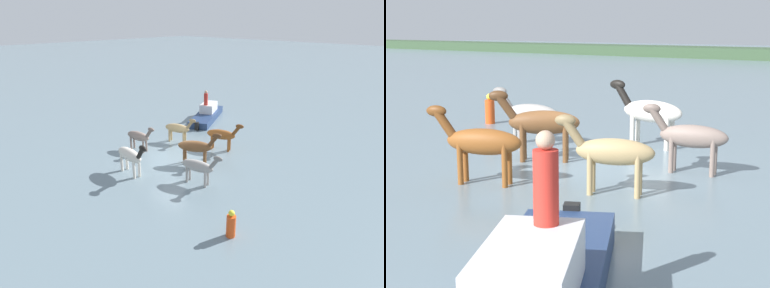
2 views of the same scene
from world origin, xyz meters
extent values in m
plane|color=slate|center=(0.00, 0.00, 0.00)|extent=(193.84, 193.84, 0.00)
ellipsoid|color=brown|center=(-1.44, -0.25, 1.07)|extent=(1.96, 1.49, 0.65)
cylinder|color=brown|center=(-1.86, -0.68, 0.54)|extent=(0.14, 0.14, 1.07)
cylinder|color=brown|center=(-2.02, -0.41, 0.54)|extent=(0.14, 0.14, 1.07)
cylinder|color=brown|center=(-0.86, -0.08, 0.54)|extent=(0.14, 0.14, 1.07)
cylinder|color=brown|center=(-1.02, 0.19, 0.54)|extent=(0.14, 0.14, 1.07)
cylinder|color=#50311A|center=(-2.32, -0.78, 1.49)|extent=(0.62, 0.50, 0.71)
ellipsoid|color=#50311A|center=(-2.50, -0.88, 1.79)|extent=(0.57, 0.47, 0.29)
ellipsoid|color=tan|center=(1.79, -1.97, 0.97)|extent=(1.82, 1.07, 0.59)
cylinder|color=tan|center=(1.35, -2.28, 0.48)|extent=(0.13, 0.13, 0.97)
cylinder|color=tan|center=(1.25, -2.01, 0.48)|extent=(0.13, 0.13, 0.97)
cylinder|color=tan|center=(2.33, -1.93, 0.48)|extent=(0.13, 0.13, 0.97)
cylinder|color=tan|center=(2.24, -1.67, 0.48)|extent=(0.13, 0.13, 0.97)
cylinder|color=olive|center=(0.92, -2.28, 1.35)|extent=(0.57, 0.37, 0.64)
ellipsoid|color=olive|center=(0.74, -2.34, 1.61)|extent=(0.52, 0.35, 0.26)
ellipsoid|color=silver|center=(0.17, 3.02, 1.10)|extent=(2.03, 0.71, 0.67)
cylinder|color=silver|center=(-0.43, 2.90, 0.55)|extent=(0.15, 0.15, 1.10)
cylinder|color=silver|center=(-0.41, 3.22, 0.55)|extent=(0.15, 0.15, 1.10)
cylinder|color=silver|center=(0.76, 2.82, 0.55)|extent=(0.15, 0.15, 1.10)
cylinder|color=silver|center=(0.78, 3.14, 0.55)|extent=(0.15, 0.15, 1.10)
cylinder|color=black|center=(-0.88, 3.08, 1.54)|extent=(0.62, 0.27, 0.73)
ellipsoid|color=black|center=(-1.09, 3.10, 1.84)|extent=(0.56, 0.26, 0.29)
ellipsoid|color=brown|center=(-1.16, -2.91, 1.01)|extent=(1.91, 1.14, 0.62)
cylinder|color=brown|center=(-1.62, -3.24, 0.51)|extent=(0.14, 0.14, 1.01)
cylinder|color=brown|center=(-1.72, -2.96, 0.51)|extent=(0.14, 0.14, 1.01)
cylinder|color=brown|center=(-0.59, -2.86, 0.51)|extent=(0.14, 0.14, 1.01)
cylinder|color=brown|center=(-0.69, -2.58, 0.51)|extent=(0.14, 0.14, 1.01)
cylinder|color=brown|center=(-2.07, -3.25, 1.41)|extent=(0.60, 0.39, 0.67)
ellipsoid|color=brown|center=(-2.25, -3.31, 1.69)|extent=(0.54, 0.37, 0.27)
ellipsoid|color=gray|center=(2.47, 0.72, 0.95)|extent=(1.78, 0.79, 0.58)
cylinder|color=gray|center=(1.99, 0.50, 0.47)|extent=(0.13, 0.13, 0.95)
cylinder|color=gray|center=(1.94, 0.78, 0.47)|extent=(0.13, 0.13, 0.95)
cylinder|color=gray|center=(3.00, 0.67, 0.47)|extent=(0.13, 0.13, 0.95)
cylinder|color=gray|center=(2.95, 0.95, 0.47)|extent=(0.13, 0.13, 0.95)
cylinder|color=#63544C|center=(1.57, 0.57, 1.32)|extent=(0.55, 0.28, 0.63)
ellipsoid|color=#63544C|center=(1.39, 0.54, 1.58)|extent=(0.50, 0.28, 0.25)
ellipsoid|color=#9E9993|center=(-3.13, 1.36, 0.97)|extent=(1.83, 0.87, 0.59)
cylinder|color=#9E9993|center=(-3.62, 1.11, 0.49)|extent=(0.13, 0.13, 0.97)
cylinder|color=#9E9993|center=(-3.68, 1.39, 0.49)|extent=(0.13, 0.13, 0.97)
cylinder|color=#9E9993|center=(-2.59, 1.33, 0.49)|extent=(0.13, 0.13, 0.97)
cylinder|color=#9E9993|center=(-2.65, 1.61, 0.49)|extent=(0.13, 0.13, 0.97)
cylinder|color=slate|center=(-4.05, 1.17, 1.36)|extent=(0.57, 0.31, 0.65)
ellipsoid|color=slate|center=(-4.23, 1.13, 1.62)|extent=(0.51, 0.30, 0.26)
cube|color=silver|center=(4.02, -7.70, 0.86)|extent=(1.82, 2.21, 0.70)
cube|color=black|center=(2.48, -4.62, 0.26)|extent=(0.36, 0.34, 0.71)
cylinder|color=red|center=(3.77, -7.05, 1.69)|extent=(0.32, 0.32, 0.95)
sphere|color=tan|center=(3.77, -7.05, 2.28)|extent=(0.24, 0.24, 0.24)
cylinder|color=#E54C19|center=(-6.89, 3.53, 0.45)|extent=(0.36, 0.36, 0.90)
sphere|color=yellow|center=(-6.89, 3.53, 1.02)|extent=(0.24, 0.24, 0.24)
camera|label=1|loc=(-12.82, 11.83, 7.78)|focal=29.97mm
camera|label=2|loc=(7.93, -12.52, 3.65)|focal=54.01mm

